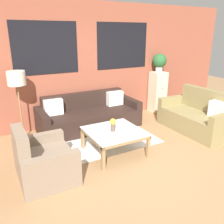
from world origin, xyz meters
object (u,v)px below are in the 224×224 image
(flower_vase, at_px, (113,124))
(floor_lamp, at_px, (17,82))
(settee_vintage, at_px, (197,117))
(armchair_corner, at_px, (43,162))
(potted_plant, at_px, (159,61))
(couch_dark, at_px, (89,116))
(coffee_table, at_px, (114,134))
(drawer_cabinet, at_px, (158,92))

(flower_vase, bearing_deg, floor_lamp, 132.91)
(floor_lamp, bearing_deg, settee_vintage, -21.97)
(settee_vintage, bearing_deg, armchair_corner, -176.07)
(floor_lamp, distance_m, potted_plant, 3.62)
(flower_vase, bearing_deg, couch_dark, 85.72)
(couch_dark, height_order, floor_lamp, floor_lamp)
(armchair_corner, xyz_separation_m, coffee_table, (1.34, 0.21, 0.10))
(couch_dark, bearing_deg, potted_plant, 5.90)
(couch_dark, bearing_deg, armchair_corner, -132.44)
(drawer_cabinet, xyz_separation_m, flower_vase, (-2.26, -1.56, 0.02))
(drawer_cabinet, relative_size, potted_plant, 2.27)
(drawer_cabinet, distance_m, flower_vase, 2.75)
(couch_dark, height_order, flower_vase, couch_dark)
(couch_dark, height_order, settee_vintage, settee_vintage)
(settee_vintage, distance_m, coffee_table, 2.14)
(armchair_corner, xyz_separation_m, flower_vase, (1.31, 0.20, 0.30))
(coffee_table, xyz_separation_m, floor_lamp, (-1.38, 1.45, 0.83))
(couch_dark, xyz_separation_m, drawer_cabinet, (2.16, 0.22, 0.28))
(floor_lamp, bearing_deg, coffee_table, -46.49)
(armchair_corner, height_order, coffee_table, armchair_corner)
(armchair_corner, xyz_separation_m, potted_plant, (3.57, 1.76, 1.11))
(coffee_table, relative_size, drawer_cabinet, 0.87)
(settee_vintage, height_order, coffee_table, settee_vintage)
(potted_plant, bearing_deg, armchair_corner, -153.70)
(couch_dark, xyz_separation_m, flower_vase, (-0.10, -1.34, 0.30))
(drawer_cabinet, bearing_deg, settee_vintage, -93.57)
(couch_dark, relative_size, drawer_cabinet, 2.09)
(couch_dark, xyz_separation_m, potted_plant, (2.16, 0.22, 1.11))
(couch_dark, distance_m, potted_plant, 2.44)
(armchair_corner, height_order, drawer_cabinet, drawer_cabinet)
(settee_vintage, bearing_deg, flower_vase, -179.11)
(coffee_table, relative_size, floor_lamp, 0.68)
(settee_vintage, bearing_deg, potted_plant, 86.43)
(coffee_table, distance_m, potted_plant, 2.91)
(settee_vintage, xyz_separation_m, flower_vase, (-2.17, -0.03, 0.26))
(coffee_table, distance_m, drawer_cabinet, 2.73)
(potted_plant, bearing_deg, floor_lamp, -178.29)
(potted_plant, bearing_deg, drawer_cabinet, -90.00)
(drawer_cabinet, bearing_deg, coffee_table, -145.14)
(floor_lamp, distance_m, flower_vase, 2.08)
(couch_dark, relative_size, coffee_table, 2.40)
(potted_plant, bearing_deg, settee_vintage, -93.57)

